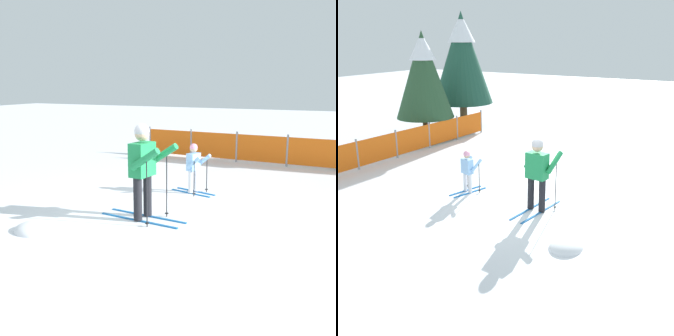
% 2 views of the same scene
% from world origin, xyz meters
% --- Properties ---
extents(ground_plane, '(60.00, 60.00, 0.00)m').
position_xyz_m(ground_plane, '(0.00, 0.00, 0.00)').
color(ground_plane, white).
extents(skier_adult, '(1.60, 0.75, 1.67)m').
position_xyz_m(skier_adult, '(-0.24, -0.27, 1.00)').
color(skier_adult, '#1966B2').
rests_on(skier_adult, ground_plane).
extents(skier_child, '(1.03, 0.55, 1.07)m').
position_xyz_m(skier_child, '(-0.09, 1.73, 0.62)').
color(skier_child, '#1966B2').
rests_on(skier_child, ground_plane).
extents(safety_fence, '(8.93, 0.52, 0.91)m').
position_xyz_m(safety_fence, '(1.23, 5.50, 0.45)').
color(safety_fence, gray).
rests_on(safety_fence, ground_plane).
extents(snow_mound, '(0.74, 0.63, 0.30)m').
position_xyz_m(snow_mound, '(-1.53, -1.54, 0.00)').
color(snow_mound, white).
rests_on(snow_mound, ground_plane).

